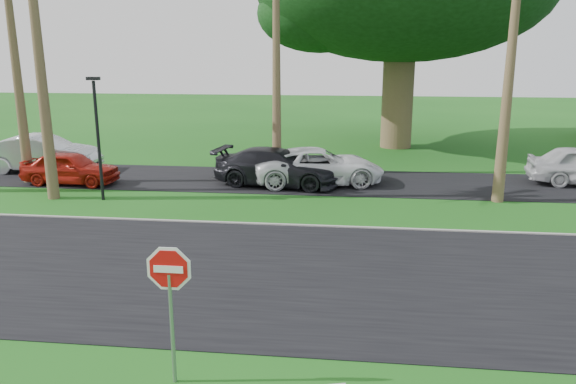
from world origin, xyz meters
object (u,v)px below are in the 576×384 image
Objects in this scene: car_silver at (43,154)px; car_dark at (277,168)px; stop_sign_near at (170,287)px; car_minivan at (319,166)px; car_red at (70,168)px.

car_silver is 0.97× the size of car_dark.
stop_sign_near is 0.47× the size of car_minivan.
car_silver reaches higher than car_minivan.
stop_sign_near is at bearing -145.05° from car_red.
car_dark is at bearing -103.15° from car_silver.
car_red is 0.73× the size of car_minivan.
car_dark is at bearing 90.65° from stop_sign_near.
stop_sign_near is 0.64× the size of car_red.
car_minivan is at bearing -100.31° from car_silver.
car_minivan is (13.05, -1.07, -0.08)m from car_silver.
car_dark is 0.96× the size of car_minivan.
stop_sign_near reaches higher than car_silver.
car_red is at bearing 104.11° from car_dark.
car_red is (2.52, -2.26, -0.16)m from car_silver.
car_minivan is (10.53, 1.19, 0.08)m from car_red.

